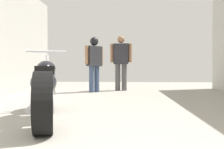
# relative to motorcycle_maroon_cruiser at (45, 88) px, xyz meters

# --- Properties ---
(ground_plane) EXTENTS (18.03, 18.03, 0.00)m
(ground_plane) POSITION_rel_motorcycle_maroon_cruiser_xyz_m (0.94, 1.33, -0.40)
(ground_plane) COLOR #9E998E
(motorcycle_maroon_cruiser) EXTENTS (0.92, 1.95, 0.94)m
(motorcycle_maroon_cruiser) POSITION_rel_motorcycle_maroon_cruiser_xyz_m (0.00, 0.00, 0.00)
(motorcycle_maroon_cruiser) COLOR black
(motorcycle_maroon_cruiser) RESTS_ON ground_plane
(mechanic_in_blue) EXTENTS (0.71, 0.26, 1.78)m
(mechanic_in_blue) POSITION_rel_motorcycle_maroon_cruiser_xyz_m (0.75, 4.47, 0.61)
(mechanic_in_blue) COLOR #4C4C4C
(mechanic_in_blue) RESTS_ON ground_plane
(mechanic_with_helmet) EXTENTS (0.53, 0.52, 1.64)m
(mechanic_with_helmet) POSITION_rel_motorcycle_maroon_cruiser_xyz_m (-0.02, 3.81, 0.58)
(mechanic_with_helmet) COLOR #384766
(mechanic_with_helmet) RESTS_ON ground_plane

